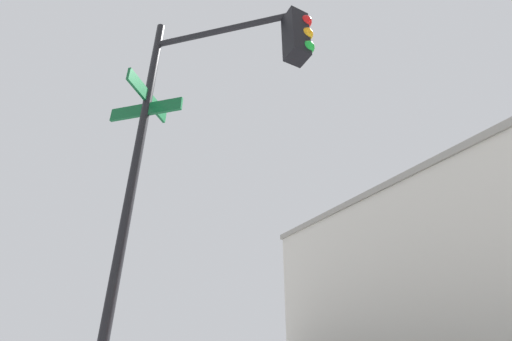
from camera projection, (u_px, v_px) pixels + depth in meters
name	position (u px, v px, depth m)	size (l,w,h in m)	color
traffic_signal_near	(211.00, 104.00, 4.62)	(2.04, 2.22, 5.92)	black
building_stucco	(500.00, 291.00, 25.09)	(20.24, 24.30, 10.40)	beige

